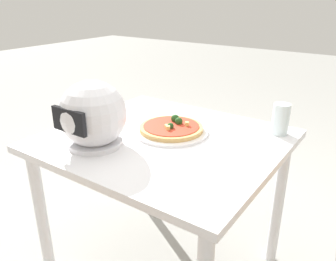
{
  "coord_description": "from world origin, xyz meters",
  "views": [
    {
      "loc": [
        -0.75,
        1.05,
        1.26
      ],
      "look_at": [
        0.0,
        -0.03,
        0.72
      ],
      "focal_mm": 36.32,
      "sensor_mm": 36.0,
      "label": 1
    }
  ],
  "objects_px": {
    "drinking_glass": "(281,119)",
    "motorcycle_helmet": "(93,115)",
    "dining_table": "(165,158)",
    "pizza": "(172,127)"
  },
  "relations": [
    {
      "from": "dining_table",
      "to": "motorcycle_helmet",
      "type": "distance_m",
      "value": 0.36
    },
    {
      "from": "drinking_glass",
      "to": "pizza",
      "type": "bearing_deg",
      "value": 33.14
    },
    {
      "from": "dining_table",
      "to": "drinking_glass",
      "type": "height_order",
      "value": "drinking_glass"
    },
    {
      "from": "motorcycle_helmet",
      "to": "drinking_glass",
      "type": "bearing_deg",
      "value": -136.45
    },
    {
      "from": "drinking_glass",
      "to": "motorcycle_helmet",
      "type": "bearing_deg",
      "value": 43.55
    },
    {
      "from": "pizza",
      "to": "motorcycle_helmet",
      "type": "xyz_separation_m",
      "value": [
        0.17,
        0.28,
        0.1
      ]
    },
    {
      "from": "dining_table",
      "to": "pizza",
      "type": "xyz_separation_m",
      "value": [
        0.01,
        -0.06,
        0.12
      ]
    },
    {
      "from": "dining_table",
      "to": "pizza",
      "type": "relative_size",
      "value": 3.42
    },
    {
      "from": "dining_table",
      "to": "pizza",
      "type": "bearing_deg",
      "value": -84.58
    },
    {
      "from": "dining_table",
      "to": "pizza",
      "type": "distance_m",
      "value": 0.13
    }
  ]
}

